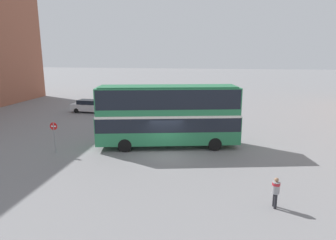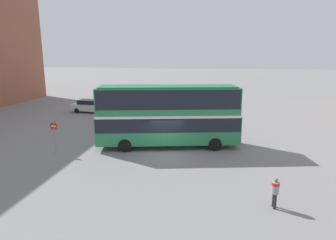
{
  "view_description": "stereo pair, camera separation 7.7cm",
  "coord_description": "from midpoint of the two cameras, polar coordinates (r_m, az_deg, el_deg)",
  "views": [
    {
      "loc": [
        3.55,
        -21.16,
        7.55
      ],
      "look_at": [
        -0.11,
        1.87,
        2.24
      ],
      "focal_mm": 32.0,
      "sensor_mm": 36.0,
      "label": 1
    },
    {
      "loc": [
        3.62,
        -21.14,
        7.55
      ],
      "look_at": [
        -0.11,
        1.87,
        2.24
      ],
      "focal_mm": 32.0,
      "sensor_mm": 36.0,
      "label": 2
    }
  ],
  "objects": [
    {
      "name": "parked_car_kerb_near",
      "position": [
        39.41,
        -14.82,
        2.57
      ],
      "size": [
        4.74,
        2.06,
        1.62
      ],
      "rotation": [
        0.0,
        0.0,
        -0.07
      ],
      "color": "silver",
      "rests_on": "ground_plane"
    },
    {
      "name": "double_decker_bus",
      "position": [
        23.78,
        -0.09,
        1.42
      ],
      "size": [
        11.56,
        4.74,
        4.98
      ],
      "rotation": [
        0.0,
        0.0,
        0.2
      ],
      "color": "#287A4C",
      "rests_on": "ground_plane"
    },
    {
      "name": "ground_plane",
      "position": [
        22.74,
        -0.57,
        -6.56
      ],
      "size": [
        240.0,
        240.0,
        0.0
      ],
      "primitive_type": "plane",
      "color": "slate"
    },
    {
      "name": "no_entry_sign",
      "position": [
        24.17,
        -20.95,
        -2.3
      ],
      "size": [
        0.58,
        0.08,
        2.4
      ],
      "color": "gray",
      "rests_on": "ground_plane"
    },
    {
      "name": "pedestrian_foreground",
      "position": [
        15.95,
        19.7,
        -12.34
      ],
      "size": [
        0.43,
        0.43,
        1.58
      ],
      "rotation": [
        0.0,
        0.0,
        3.25
      ],
      "color": "#232328",
      "rests_on": "ground_plane"
    }
  ]
}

